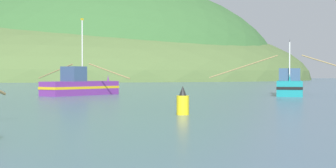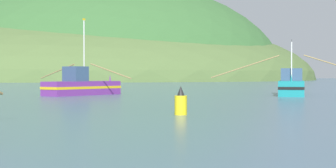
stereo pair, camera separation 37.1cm
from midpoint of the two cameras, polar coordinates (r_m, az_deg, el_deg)
The scene contains 5 objects.
hill_mid_left at distance 200.87m, azimuth -7.85°, elevation 0.45°, with size 145.28×116.23×79.64m, color #386633.
hill_far_left at distance 215.36m, azimuth -10.78°, elevation 0.48°, with size 202.04×161.63×52.55m, color #516B38.
fishing_boat_teal at distance 51.33m, azimuth 13.71°, elevation -0.21°, with size 15.31×9.13×5.60m.
fishing_boat_purple at distance 50.66m, azimuth -10.39°, elevation -0.24°, with size 9.56×9.65×7.81m.
channel_buoy at distance 25.02m, azimuth 1.30°, elevation -2.21°, with size 0.64×0.64×1.48m.
Camera 1 is at (-4.93, -4.75, 2.02)m, focal length 52.57 mm.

